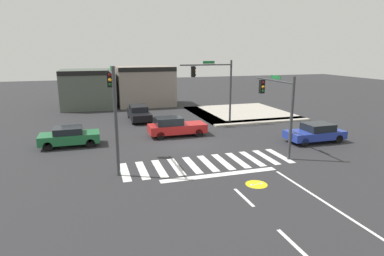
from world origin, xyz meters
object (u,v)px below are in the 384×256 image
(traffic_signal_southwest, at_px, (113,98))
(car_green, at_px, (69,136))
(traffic_signal_southeast, at_px, (277,99))
(traffic_signal_northeast, at_px, (214,80))
(car_black, at_px, (139,113))
(car_red, at_px, (175,127))
(car_blue, at_px, (315,133))

(traffic_signal_southwest, distance_m, car_green, 6.88)
(traffic_signal_southeast, height_order, traffic_signal_southwest, traffic_signal_southwest)
(traffic_signal_northeast, bearing_deg, car_black, -30.85)
(car_red, relative_size, car_blue, 1.05)
(car_red, distance_m, car_green, 8.02)
(traffic_signal_northeast, xyz_separation_m, car_blue, (5.17, -7.95, -3.38))
(traffic_signal_southwest, xyz_separation_m, car_red, (5.12, 5.85, -3.32))
(traffic_signal_northeast, relative_size, car_red, 1.28)
(car_green, bearing_deg, traffic_signal_southwest, -61.35)
(car_black, bearing_deg, car_blue, 44.54)
(traffic_signal_northeast, xyz_separation_m, traffic_signal_southeast, (0.94, -9.14, -0.48))
(car_red, distance_m, car_blue, 10.82)
(traffic_signal_southeast, xyz_separation_m, car_green, (-13.44, 5.45, -2.89))
(car_green, height_order, car_black, car_black)
(traffic_signal_southeast, xyz_separation_m, car_blue, (4.23, 1.20, -2.89))
(traffic_signal_southeast, height_order, car_red, traffic_signal_southeast)
(traffic_signal_southeast, relative_size, car_red, 1.14)
(traffic_signal_northeast, distance_m, traffic_signal_southeast, 9.20)
(traffic_signal_northeast, bearing_deg, traffic_signal_southwest, 42.97)
(car_red, xyz_separation_m, car_black, (-1.92, 6.94, -0.04))
(car_black, bearing_deg, traffic_signal_southwest, -14.03)
(car_red, height_order, car_blue, car_red)
(traffic_signal_northeast, height_order, traffic_signal_southeast, traffic_signal_northeast)
(car_green, xyz_separation_m, car_blue, (17.67, -4.26, -0.00))
(traffic_signal_northeast, height_order, car_green, traffic_signal_northeast)
(car_green, bearing_deg, car_red, 4.19)
(traffic_signal_southeast, distance_m, car_blue, 5.26)
(traffic_signal_southwest, bearing_deg, car_red, -41.16)
(traffic_signal_northeast, distance_m, car_black, 8.20)
(car_green, relative_size, car_blue, 0.95)
(traffic_signal_northeast, distance_m, car_red, 6.40)
(car_green, bearing_deg, car_black, 51.09)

